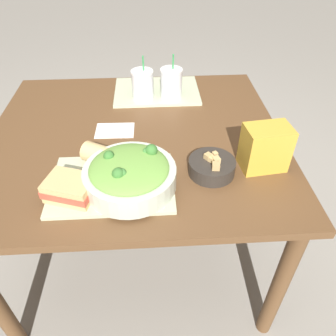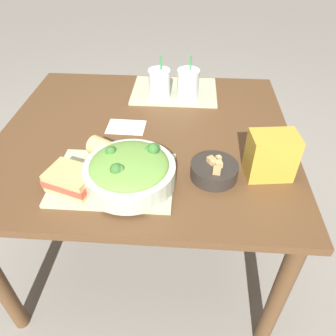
{
  "view_description": "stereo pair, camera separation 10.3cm",
  "coord_description": "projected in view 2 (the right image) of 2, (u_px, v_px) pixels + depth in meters",
  "views": [
    {
      "loc": [
        0.06,
        -1.08,
        1.45
      ],
      "look_at": [
        0.11,
        -0.29,
        0.78
      ],
      "focal_mm": 35.0,
      "sensor_mm": 36.0,
      "label": 1
    },
    {
      "loc": [
        0.17,
        -1.08,
        1.45
      ],
      "look_at": [
        0.11,
        -0.29,
        0.78
      ],
      "focal_mm": 35.0,
      "sensor_mm": 36.0,
      "label": 2
    }
  ],
  "objects": [
    {
      "name": "soup_bowl",
      "position": [
        214.0,
        170.0,
        1.08
      ],
      "size": [
        0.16,
        0.16,
        0.07
      ],
      "color": "#2D2823",
      "rests_on": "dining_table"
    },
    {
      "name": "chip_bag",
      "position": [
        271.0,
        156.0,
        1.06
      ],
      "size": [
        0.16,
        0.12,
        0.16
      ],
      "rotation": [
        0.0,
        0.0,
        0.12
      ],
      "color": "gold",
      "rests_on": "dining_table"
    },
    {
      "name": "baguette_near",
      "position": [
        106.0,
        150.0,
        1.14
      ],
      "size": [
        0.14,
        0.12,
        0.07
      ],
      "rotation": [
        0.0,
        0.0,
        1.05
      ],
      "color": "tan",
      "rests_on": "tray_near"
    },
    {
      "name": "ground_plane",
      "position": [
        151.0,
        243.0,
        1.77
      ],
      "size": [
        12.0,
        12.0,
        0.0
      ],
      "primitive_type": "plane",
      "color": "gray"
    },
    {
      "name": "sandwich_near",
      "position": [
        71.0,
        179.0,
        1.03
      ],
      "size": [
        0.18,
        0.15,
        0.06
      ],
      "rotation": [
        0.0,
        0.0,
        -0.32
      ],
      "color": "tan",
      "rests_on": "tray_near"
    },
    {
      "name": "tray_far",
      "position": [
        174.0,
        91.0,
        1.56
      ],
      "size": [
        0.4,
        0.28,
        0.01
      ],
      "color": "#B2BC99",
      "rests_on": "dining_table"
    },
    {
      "name": "napkin_folded",
      "position": [
        126.0,
        127.0,
        1.33
      ],
      "size": [
        0.15,
        0.11,
        0.0
      ],
      "color": "white",
      "rests_on": "dining_table"
    },
    {
      "name": "tray_near",
      "position": [
        114.0,
        179.0,
        1.08
      ],
      "size": [
        0.4,
        0.28,
        0.01
      ],
      "color": "#B2BC99",
      "rests_on": "dining_table"
    },
    {
      "name": "drink_cup_dark",
      "position": [
        159.0,
        84.0,
        1.47
      ],
      "size": [
        0.1,
        0.1,
        0.2
      ],
      "color": "silver",
      "rests_on": "tray_far"
    },
    {
      "name": "salad_bowl",
      "position": [
        130.0,
        171.0,
        1.03
      ],
      "size": [
        0.29,
        0.29,
        0.12
      ],
      "color": "beige",
      "rests_on": "tray_near"
    },
    {
      "name": "drink_cup_red",
      "position": [
        188.0,
        85.0,
        1.46
      ],
      "size": [
        0.1,
        0.1,
        0.2
      ],
      "color": "silver",
      "rests_on": "tray_far"
    },
    {
      "name": "dining_table",
      "position": [
        146.0,
        151.0,
        1.36
      ],
      "size": [
        1.15,
        1.04,
        0.72
      ],
      "color": "brown",
      "rests_on": "ground_plane"
    }
  ]
}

